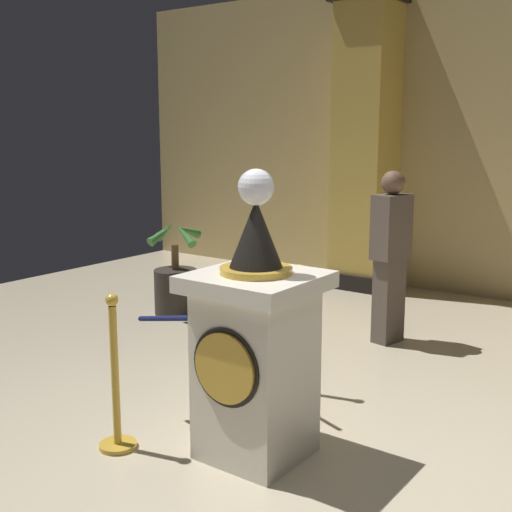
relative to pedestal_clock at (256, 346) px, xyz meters
The scene contains 8 objects.
ground_plane 0.77m from the pedestal_clock, ahead, with size 11.53×11.53×0.00m, color beige.
pedestal_clock is the anchor object (origin of this frame).
stanchion_near 1.11m from the pedestal_clock, 107.94° to the left, with size 0.24×0.24×1.01m.
stanchion_far 0.95m from the pedestal_clock, 149.50° to the right, with size 0.24×0.24×1.01m.
velvet_rope 0.61m from the pedestal_clock, 153.20° to the left, with size 0.96×0.98×0.22m.
column_left 4.87m from the pedestal_clock, 109.37° to the left, with size 0.78×0.78×3.65m.
potted_palm_left 3.37m from the pedestal_clock, 141.45° to the left, with size 0.69×0.69×1.04m.
bystander_guest 2.57m from the pedestal_clock, 96.87° to the left, with size 0.29×0.40×1.63m.
Camera 1 is at (1.96, -3.07, 2.00)m, focal length 46.50 mm.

